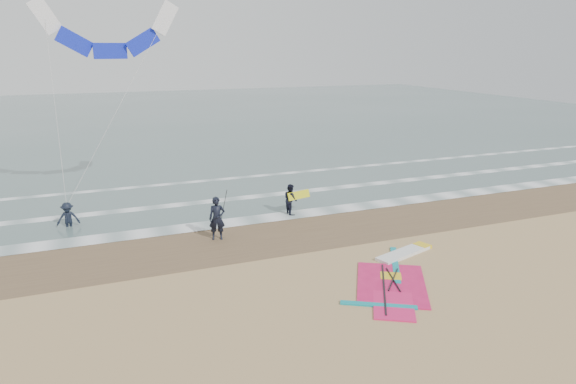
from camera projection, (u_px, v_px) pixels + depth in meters
name	position (u px, v px, depth m)	size (l,w,h in m)	color
ground	(354.00, 288.00, 17.75)	(120.00, 120.00, 0.00)	tan
sea_water	(158.00, 118.00, 60.70)	(120.00, 80.00, 0.02)	#47605E
wet_sand_band	(290.00, 232.00, 23.12)	(120.00, 5.00, 0.01)	brown
foam_waterline	(259.00, 205.00, 27.08)	(120.00, 9.15, 0.02)	white
windsurf_rig	(396.00, 275.00, 18.68)	(5.78, 5.47, 0.14)	white
person_standing	(217.00, 218.00, 22.03)	(0.69, 0.45, 1.90)	black
person_walking	(291.00, 199.00, 25.43)	(0.75, 0.59, 1.55)	black
person_wading	(67.00, 211.00, 23.55)	(1.00, 0.57, 1.54)	black
held_pole	(223.00, 208.00, 22.02)	(0.17, 0.86, 1.82)	black
carried_kiteboard	(299.00, 195.00, 25.43)	(1.30, 0.51, 0.39)	yellow
surf_kite	(109.00, 34.00, 24.82)	(6.93, 2.96, 9.35)	white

